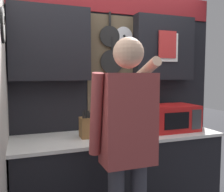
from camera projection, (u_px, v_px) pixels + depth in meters
name	position (u px, v px, depth m)	size (l,w,h in m)	color
base_cabinet_counter	(119.00, 178.00, 2.56)	(2.08, 0.66, 0.92)	black
back_wall_unit	(109.00, 77.00, 2.75)	(2.65, 0.23, 2.44)	black
side_wall	(1.00, 115.00, 1.77)	(0.07, 1.60, 2.44)	silver
microwave	(171.00, 117.00, 2.71)	(0.52, 0.39, 0.28)	red
knife_block	(86.00, 127.00, 2.38)	(0.11, 0.15, 0.27)	brown
utensil_crock	(117.00, 126.00, 2.50)	(0.13, 0.13, 0.35)	white
person	(127.00, 137.00, 1.80)	(0.54, 0.67, 1.78)	#383842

